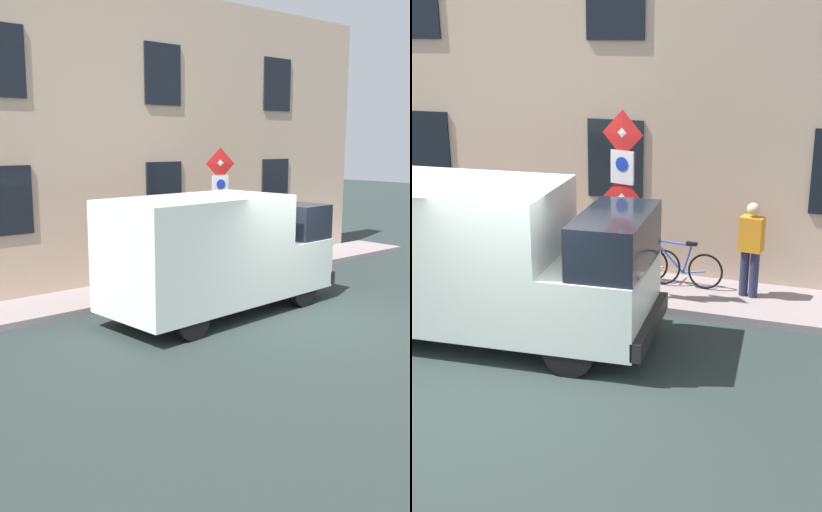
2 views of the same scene
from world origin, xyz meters
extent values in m
plane|color=#26312F|center=(0.00, 0.00, 0.00)|extent=(80.00, 80.00, 0.00)
cube|color=gray|center=(4.15, 0.00, 0.07)|extent=(1.70, 17.15, 0.14)
cube|color=#C5A78D|center=(5.35, 0.00, 3.64)|extent=(0.70, 15.15, 7.28)
cube|color=black|center=(4.98, 0.00, 2.33)|extent=(0.06, 1.10, 1.50)
cube|color=black|center=(4.98, 4.17, 2.33)|extent=(0.06, 1.10, 1.50)
cylinder|color=#474C47|center=(3.55, -0.64, 1.72)|extent=(0.09, 0.09, 3.15)
pyramid|color=silver|center=(3.47, -0.62, 3.04)|extent=(0.16, 0.49, 0.50)
pyramid|color=red|center=(3.48, -0.62, 3.04)|extent=(0.15, 0.55, 0.56)
cube|color=white|center=(3.49, -0.62, 2.49)|extent=(0.15, 0.44, 0.56)
cylinder|color=#1933B2|center=(3.47, -0.62, 2.55)|extent=(0.07, 0.24, 0.24)
pyramid|color=silver|center=(3.47, -0.62, 1.94)|extent=(0.16, 0.49, 0.50)
pyramid|color=red|center=(3.48, -0.62, 1.94)|extent=(0.15, 0.55, 0.56)
cube|color=white|center=(1.55, 1.71, 1.41)|extent=(2.25, 3.92, 2.18)
cube|color=white|center=(1.73, -0.88, 0.87)|extent=(2.09, 1.53, 1.10)
cube|color=black|center=(1.74, -1.09, 1.77)|extent=(1.98, 1.11, 0.84)
cube|color=black|center=(1.78, -1.63, 0.50)|extent=(2.01, 0.29, 0.28)
cylinder|color=black|center=(2.59, -0.59, 0.38)|extent=(0.27, 0.77, 0.76)
cylinder|color=black|center=(0.83, -0.70, 0.38)|extent=(0.27, 0.77, 0.76)
cylinder|color=black|center=(2.37, 2.74, 0.38)|extent=(0.27, 0.77, 0.76)
torus|color=black|center=(4.49, -0.88, 0.47)|extent=(0.15, 0.67, 0.66)
torus|color=black|center=(4.42, -1.93, 0.47)|extent=(0.15, 0.67, 0.66)
cylinder|color=#2551B5|center=(4.47, -1.22, 0.68)|extent=(0.08, 0.60, 0.60)
cylinder|color=#2551B5|center=(4.46, -1.29, 0.95)|extent=(0.08, 0.73, 0.07)
cylinder|color=#2551B5|center=(4.44, -1.58, 0.66)|extent=(0.05, 0.19, 0.55)
cylinder|color=#2551B5|center=(4.43, -1.72, 0.43)|extent=(0.06, 0.43, 0.12)
cylinder|color=#2551B5|center=(4.49, -0.91, 0.72)|extent=(0.04, 0.09, 0.50)
cube|color=black|center=(4.44, -1.65, 0.97)|extent=(0.09, 0.20, 0.06)
cylinder|color=#262626|center=(4.48, -0.93, 1.02)|extent=(0.46, 0.06, 0.03)
torus|color=black|center=(4.49, -0.09, 0.47)|extent=(0.21, 0.67, 0.65)
torus|color=black|center=(4.42, -1.14, 0.47)|extent=(0.21, 0.67, 0.65)
cylinder|color=orange|center=(4.46, -0.43, 0.68)|extent=(0.08, 0.60, 0.60)
cylinder|color=orange|center=(4.46, -0.50, 0.95)|extent=(0.08, 0.73, 0.07)
cylinder|color=orange|center=(4.44, -0.79, 0.66)|extent=(0.05, 0.19, 0.55)
cylinder|color=orange|center=(4.43, -0.93, 0.43)|extent=(0.06, 0.43, 0.12)
cylinder|color=orange|center=(4.49, -0.11, 0.72)|extent=(0.04, 0.09, 0.50)
cube|color=black|center=(4.44, -0.86, 0.97)|extent=(0.09, 0.20, 0.06)
cylinder|color=#262626|center=(4.48, -0.14, 1.02)|extent=(0.46, 0.06, 0.03)
cylinder|color=#262B47|center=(4.32, -2.65, 0.56)|extent=(0.16, 0.16, 0.85)
cylinder|color=#262B47|center=(4.28, -2.83, 0.56)|extent=(0.16, 0.16, 0.85)
cube|color=orange|center=(4.30, -2.74, 1.30)|extent=(0.33, 0.44, 0.62)
sphere|color=beige|center=(4.30, -2.74, 1.75)|extent=(0.22, 0.22, 0.22)
camera|label=1|loc=(-7.60, 9.22, 3.55)|focal=42.05mm
camera|label=2|loc=(-7.18, -4.09, 4.74)|focal=47.64mm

